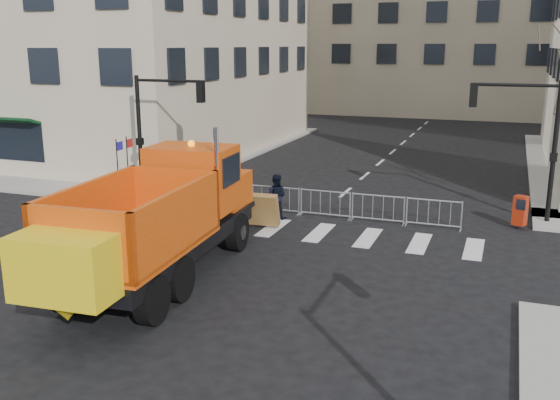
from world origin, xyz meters
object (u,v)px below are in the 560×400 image
(cop_b, at_px, (276,196))
(plow_truck, at_px, (158,217))
(cop_c, at_px, (213,195))
(cop_a, at_px, (214,207))
(worker, at_px, (190,171))
(newspaper_box, at_px, (520,210))

(cop_b, bearing_deg, plow_truck, 79.40)
(plow_truck, bearing_deg, cop_c, 10.23)
(plow_truck, xyz_separation_m, cop_b, (0.81, 7.34, -1.02))
(cop_b, bearing_deg, cop_a, 58.99)
(cop_a, distance_m, worker, 7.00)
(plow_truck, height_order, newspaper_box, plow_truck)
(cop_a, xyz_separation_m, worker, (-4.04, 5.72, -0.03))
(cop_c, distance_m, newspaper_box, 11.70)
(cop_b, distance_m, cop_c, 2.55)
(cop_a, distance_m, cop_c, 2.58)
(plow_truck, distance_m, cop_c, 7.24)
(worker, bearing_deg, cop_b, -70.09)
(plow_truck, distance_m, newspaper_box, 13.45)
(plow_truck, distance_m, worker, 11.38)
(cop_b, relative_size, newspaper_box, 1.62)
(cop_b, relative_size, worker, 1.09)
(cop_b, height_order, worker, cop_b)
(worker, bearing_deg, cop_a, -95.45)
(cop_a, bearing_deg, cop_b, -119.50)
(cop_c, distance_m, worker, 4.47)
(newspaper_box, bearing_deg, cop_b, -146.42)
(cop_b, distance_m, newspaper_box, 9.15)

